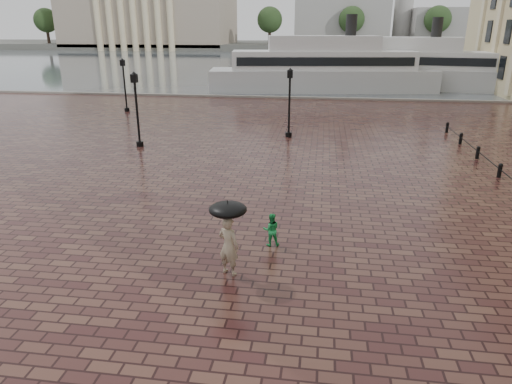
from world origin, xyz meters
TOP-DOWN VIEW (x-y plane):
  - ground at (0.00, 0.00)m, footprint 300.00×300.00m
  - harbour_water at (0.00, 92.00)m, footprint 240.00×240.00m
  - quay_edge at (0.00, 32.00)m, footprint 80.00×0.60m
  - far_shore at (0.00, 160.00)m, footprint 300.00×60.00m
  - museum at (-55.00, 144.61)m, footprint 57.00×32.50m
  - distant_skyline at (48.14, 150.00)m, footprint 102.50×22.00m
  - far_trees at (0.00, 138.00)m, footprint 188.00×8.00m
  - bollard_row at (14.00, 6.50)m, footprint 0.22×21.22m
  - street_lamps at (-5.00, 15.33)m, footprint 15.44×12.44m
  - adult_pedestrian at (2.65, -4.63)m, footprint 0.79×0.66m
  - child_pedestrian at (3.68, -2.56)m, footprint 0.64×0.55m
  - ferry_near at (4.91, 38.62)m, footprint 26.33×9.70m
  - ferry_far at (15.02, 42.86)m, footprint 25.59×10.49m
  - umbrella at (2.65, -4.63)m, footprint 1.10×1.10m

SIDE VIEW (x-z plane):
  - ground at x=0.00m, z-range 0.00..0.00m
  - harbour_water at x=0.00m, z-range 0.00..0.00m
  - quay_edge at x=0.00m, z-range -0.15..0.15m
  - bollard_row at x=14.00m, z-range 0.03..0.76m
  - child_pedestrian at x=3.68m, z-range 0.00..1.15m
  - adult_pedestrian at x=2.65m, z-range 0.00..1.84m
  - far_shore at x=0.00m, z-range 0.00..2.00m
  - umbrella at x=2.65m, z-range 1.48..2.66m
  - street_lamps at x=-5.00m, z-range 0.13..4.53m
  - ferry_far at x=15.02m, z-range -1.63..6.54m
  - ferry_near at x=4.91m, z-range -1.68..6.75m
  - far_trees at x=0.00m, z-range 2.67..16.17m
  - distant_skyline at x=48.14m, z-range -7.05..25.95m
  - museum at x=-55.00m, z-range 0.91..26.91m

